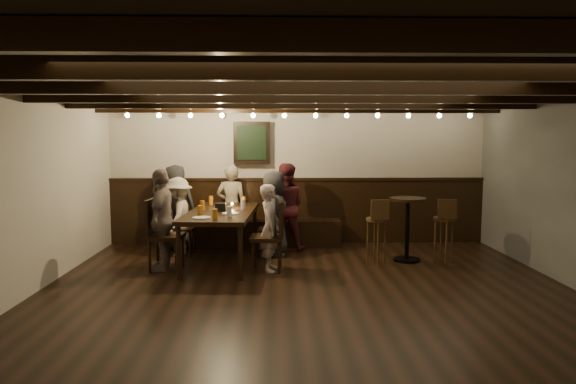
{
  "coord_description": "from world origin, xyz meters",
  "views": [
    {
      "loc": [
        -0.39,
        -5.41,
        1.83
      ],
      "look_at": [
        -0.23,
        1.3,
        1.12
      ],
      "focal_mm": 32.0,
      "sensor_mm": 36.0,
      "label": 1
    }
  ],
  "objects_px": {
    "person_left_far": "(162,220)",
    "bar_stool_right": "(444,239)",
    "chair_left_far": "(165,248)",
    "chair_right_far": "(268,249)",
    "person_right_near": "(274,214)",
    "chair_left_near": "(181,238)",
    "person_right_far": "(270,228)",
    "bar_stool_left": "(376,240)",
    "person_bench_centre": "(231,206)",
    "person_left_near": "(178,216)",
    "dining_table": "(221,215)",
    "person_bench_left": "(176,207)",
    "person_bench_right": "(285,207)",
    "high_top_table": "(407,220)",
    "chair_right_near": "(272,239)"
  },
  "relations": [
    {
      "from": "person_left_far",
      "to": "bar_stool_right",
      "type": "bearing_deg",
      "value": 97.13
    },
    {
      "from": "chair_left_far",
      "to": "chair_right_far",
      "type": "height_order",
      "value": "chair_left_far"
    },
    {
      "from": "person_right_near",
      "to": "chair_left_near",
      "type": "bearing_deg",
      "value": 90.0
    },
    {
      "from": "person_right_far",
      "to": "bar_stool_left",
      "type": "relative_size",
      "value": 1.25
    },
    {
      "from": "person_bench_centre",
      "to": "person_right_near",
      "type": "xyz_separation_m",
      "value": [
        0.72,
        -0.64,
        -0.03
      ]
    },
    {
      "from": "person_bench_centre",
      "to": "person_left_near",
      "type": "height_order",
      "value": "person_bench_centre"
    },
    {
      "from": "chair_left_far",
      "to": "person_right_near",
      "type": "distance_m",
      "value": 1.76
    },
    {
      "from": "dining_table",
      "to": "person_bench_left",
      "type": "bearing_deg",
      "value": 135.0
    },
    {
      "from": "chair_left_far",
      "to": "person_bench_centre",
      "type": "xyz_separation_m",
      "value": [
        0.8,
        1.46,
        0.39
      ]
    },
    {
      "from": "person_bench_left",
      "to": "bar_stool_right",
      "type": "relative_size",
      "value": 1.45
    },
    {
      "from": "person_bench_right",
      "to": "person_right_far",
      "type": "xyz_separation_m",
      "value": [
        -0.23,
        -1.34,
        -0.11
      ]
    },
    {
      "from": "chair_right_far",
      "to": "high_top_table",
      "type": "height_order",
      "value": "chair_right_far"
    },
    {
      "from": "dining_table",
      "to": "person_left_far",
      "type": "bearing_deg",
      "value": -149.04
    },
    {
      "from": "person_right_near",
      "to": "person_right_far",
      "type": "xyz_separation_m",
      "value": [
        -0.05,
        -0.9,
        -0.06
      ]
    },
    {
      "from": "chair_left_far",
      "to": "chair_right_near",
      "type": "height_order",
      "value": "chair_left_far"
    },
    {
      "from": "person_right_near",
      "to": "bar_stool_left",
      "type": "xyz_separation_m",
      "value": [
        1.48,
        -0.59,
        -0.3
      ]
    },
    {
      "from": "chair_left_near",
      "to": "chair_right_far",
      "type": "distance_m",
      "value": 1.7
    },
    {
      "from": "chair_right_near",
      "to": "bar_stool_left",
      "type": "distance_m",
      "value": 1.63
    },
    {
      "from": "dining_table",
      "to": "person_left_far",
      "type": "height_order",
      "value": "person_left_far"
    },
    {
      "from": "chair_left_far",
      "to": "bar_stool_left",
      "type": "relative_size",
      "value": 1.03
    },
    {
      "from": "person_left_near",
      "to": "bar_stool_right",
      "type": "height_order",
      "value": "person_left_near"
    },
    {
      "from": "dining_table",
      "to": "person_bench_centre",
      "type": "height_order",
      "value": "person_bench_centre"
    },
    {
      "from": "chair_left_far",
      "to": "person_bench_right",
      "type": "distance_m",
      "value": 2.15
    },
    {
      "from": "chair_right_far",
      "to": "person_right_near",
      "type": "distance_m",
      "value": 0.97
    },
    {
      "from": "person_bench_left",
      "to": "high_top_table",
      "type": "xyz_separation_m",
      "value": [
        3.61,
        -0.93,
        -0.08
      ]
    },
    {
      "from": "chair_left_far",
      "to": "high_top_table",
      "type": "height_order",
      "value": "chair_left_far"
    },
    {
      "from": "person_bench_centre",
      "to": "bar_stool_right",
      "type": "distance_m",
      "value": 3.43
    },
    {
      "from": "chair_left_near",
      "to": "person_bench_centre",
      "type": "relative_size",
      "value": 0.64
    },
    {
      "from": "person_bench_left",
      "to": "high_top_table",
      "type": "bearing_deg",
      "value": 168.83
    },
    {
      "from": "chair_right_far",
      "to": "person_left_near",
      "type": "distance_m",
      "value": 1.75
    },
    {
      "from": "person_bench_left",
      "to": "high_top_table",
      "type": "relative_size",
      "value": 1.47
    },
    {
      "from": "person_bench_left",
      "to": "bar_stool_left",
      "type": "xyz_separation_m",
      "value": [
        3.11,
        -1.13,
        -0.34
      ]
    },
    {
      "from": "high_top_table",
      "to": "person_right_far",
      "type": "bearing_deg",
      "value": -165.79
    },
    {
      "from": "person_left_far",
      "to": "person_bench_centre",
      "type": "bearing_deg",
      "value": 153.43
    },
    {
      "from": "person_right_far",
      "to": "bar_stool_right",
      "type": "xyz_separation_m",
      "value": [
        2.53,
        0.36,
        -0.24
      ]
    },
    {
      "from": "chair_left_near",
      "to": "person_right_far",
      "type": "xyz_separation_m",
      "value": [
        1.42,
        -0.98,
        0.33
      ]
    },
    {
      "from": "person_left_far",
      "to": "high_top_table",
      "type": "relative_size",
      "value": 1.49
    },
    {
      "from": "dining_table",
      "to": "person_bench_centre",
      "type": "bearing_deg",
      "value": 90.0
    },
    {
      "from": "chair_right_near",
      "to": "person_left_near",
      "type": "distance_m",
      "value": 1.51
    },
    {
      "from": "person_bench_right",
      "to": "bar_stool_left",
      "type": "relative_size",
      "value": 1.48
    },
    {
      "from": "chair_right_far",
      "to": "bar_stool_right",
      "type": "relative_size",
      "value": 1.01
    },
    {
      "from": "person_right_near",
      "to": "bar_stool_right",
      "type": "distance_m",
      "value": 2.56
    },
    {
      "from": "chair_left_far",
      "to": "bar_stool_right",
      "type": "distance_m",
      "value": 4.01
    },
    {
      "from": "chair_right_far",
      "to": "person_right_near",
      "type": "relative_size",
      "value": 0.73
    },
    {
      "from": "high_top_table",
      "to": "chair_left_near",
      "type": "bearing_deg",
      "value": 172.31
    },
    {
      "from": "chair_right_near",
      "to": "bar_stool_left",
      "type": "xyz_separation_m",
      "value": [
        1.52,
        -0.59,
        0.09
      ]
    },
    {
      "from": "person_left_near",
      "to": "person_left_far",
      "type": "bearing_deg",
      "value": -0.0
    },
    {
      "from": "bar_stool_right",
      "to": "person_left_far",
      "type": "bearing_deg",
      "value": -173.14
    },
    {
      "from": "person_bench_left",
      "to": "chair_left_far",
      "type": "bearing_deg",
      "value": 97.56
    },
    {
      "from": "person_left_near",
      "to": "person_bench_centre",
      "type": "bearing_deg",
      "value": 128.66
    }
  ]
}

